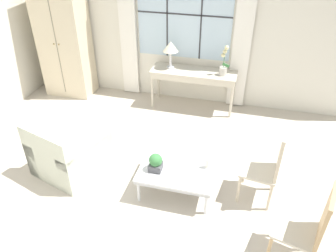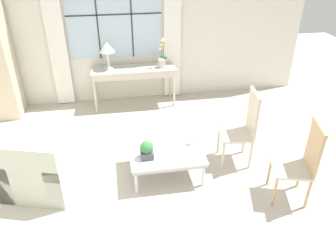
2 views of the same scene
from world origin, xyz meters
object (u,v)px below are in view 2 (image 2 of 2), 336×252
at_px(console_table, 134,72).
at_px(armchair_upholstered, 44,169).
at_px(potted_plant_small, 147,150).
at_px(pillar_candle, 191,140).
at_px(side_chair_wooden, 244,125).
at_px(potted_orchid, 161,57).
at_px(coffee_table, 166,152).
at_px(accent_chair_wooden, 303,159).
at_px(table_lamp, 107,48).

xyz_separation_m(console_table, armchair_upholstered, (-1.33, -2.21, -0.37)).
height_order(potted_plant_small, pillar_candle, potted_plant_small).
distance_m(side_chair_wooden, pillar_candle, 0.76).
bearing_deg(side_chair_wooden, potted_orchid, 111.90).
bearing_deg(potted_plant_small, coffee_table, 25.26).
relative_size(accent_chair_wooden, coffee_table, 1.07).
height_order(console_table, potted_plant_small, console_table).
bearing_deg(potted_plant_small, potted_orchid, 76.60).
height_order(armchair_upholstered, pillar_candle, armchair_upholstered).
bearing_deg(armchair_upholstered, potted_orchid, 49.70).
distance_m(potted_orchid, pillar_candle, 2.14).
height_order(coffee_table, potted_plant_small, potted_plant_small).
bearing_deg(table_lamp, potted_orchid, -4.18).
height_order(potted_orchid, accent_chair_wooden, potted_orchid).
bearing_deg(accent_chair_wooden, coffee_table, 153.84).
bearing_deg(potted_plant_small, console_table, 89.27).
xyz_separation_m(console_table, potted_orchid, (0.52, -0.03, 0.26)).
height_order(armchair_upholstered, coffee_table, armchair_upholstered).
bearing_deg(armchair_upholstered, coffee_table, 0.46).
bearing_deg(console_table, pillar_candle, -74.31).
relative_size(table_lamp, potted_orchid, 0.92).
xyz_separation_m(coffee_table, pillar_candle, (0.36, 0.08, 0.11)).
bearing_deg(coffee_table, potted_orchid, 82.57).
bearing_deg(armchair_upholstered, table_lamp, 68.37).
height_order(armchair_upholstered, side_chair_wooden, side_chair_wooden).
bearing_deg(pillar_candle, console_table, 105.69).
xyz_separation_m(armchair_upholstered, potted_plant_small, (1.30, -0.11, 0.22)).
height_order(table_lamp, coffee_table, table_lamp).
relative_size(console_table, coffee_table, 1.59).
distance_m(accent_chair_wooden, pillar_candle, 1.40).
relative_size(table_lamp, accent_chair_wooden, 0.47).
bearing_deg(potted_orchid, table_lamp, 175.82).
xyz_separation_m(table_lamp, potted_orchid, (0.96, -0.07, -0.19)).
height_order(accent_chair_wooden, pillar_candle, accent_chair_wooden).
bearing_deg(potted_plant_small, table_lamp, 99.86).
bearing_deg(coffee_table, accent_chair_wooden, -26.16).
bearing_deg(accent_chair_wooden, pillar_candle, 144.32).
xyz_separation_m(potted_orchid, potted_plant_small, (-0.55, -2.29, -0.42)).
xyz_separation_m(armchair_upholstered, accent_chair_wooden, (3.06, -0.72, 0.29)).
height_order(table_lamp, armchair_upholstered, table_lamp).
distance_m(potted_plant_small, pillar_candle, 0.66).
distance_m(armchair_upholstered, accent_chair_wooden, 3.16).
relative_size(potted_plant_small, pillar_candle, 1.48).
xyz_separation_m(console_table, potted_plant_small, (-0.03, -2.32, -0.15)).
distance_m(potted_orchid, accent_chair_wooden, 3.16).
bearing_deg(side_chair_wooden, potted_plant_small, -170.27).
bearing_deg(coffee_table, armchair_upholstered, -179.54).
xyz_separation_m(table_lamp, coffee_table, (0.67, -2.23, -0.77)).
bearing_deg(accent_chair_wooden, potted_orchid, 112.68).
xyz_separation_m(armchair_upholstered, coffee_table, (1.56, 0.01, 0.06)).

